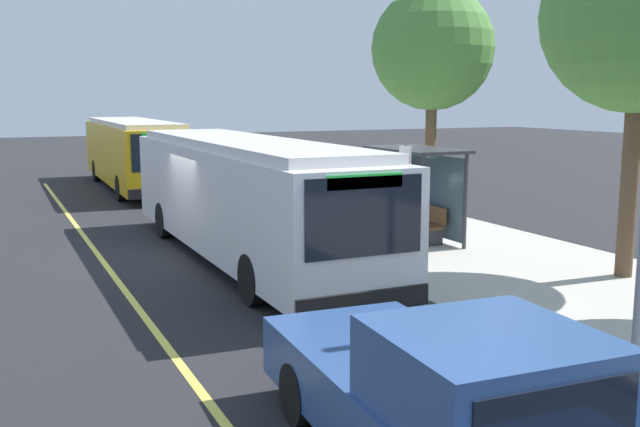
{
  "coord_description": "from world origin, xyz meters",
  "views": [
    {
      "loc": [
        17.36,
        -4.65,
        3.94
      ],
      "look_at": [
        4.41,
        1.37,
        1.64
      ],
      "focal_mm": 40.68,
      "sensor_mm": 36.0,
      "label": 1
    }
  ],
  "objects_px": {
    "transit_bus_second": "(134,151)",
    "pedestrian_commuter": "(387,220)",
    "pickup_truck": "(445,405)",
    "route_sign_post": "(405,192)",
    "transit_bus_main": "(245,194)",
    "waiting_bench": "(423,223)"
  },
  "relations": [
    {
      "from": "transit_bus_second",
      "to": "pedestrian_commuter",
      "type": "relative_size",
      "value": 7.14
    },
    {
      "from": "pickup_truck",
      "to": "route_sign_post",
      "type": "distance_m",
      "value": 8.36
    },
    {
      "from": "transit_bus_main",
      "to": "route_sign_post",
      "type": "relative_size",
      "value": 4.37
    },
    {
      "from": "waiting_bench",
      "to": "pedestrian_commuter",
      "type": "distance_m",
      "value": 2.7
    },
    {
      "from": "pickup_truck",
      "to": "route_sign_post",
      "type": "height_order",
      "value": "route_sign_post"
    },
    {
      "from": "transit_bus_second",
      "to": "route_sign_post",
      "type": "bearing_deg",
      "value": 6.57
    },
    {
      "from": "pickup_truck",
      "to": "pedestrian_commuter",
      "type": "xyz_separation_m",
      "value": [
        -8.66,
        4.36,
        0.26
      ]
    },
    {
      "from": "transit_bus_second",
      "to": "pedestrian_commuter",
      "type": "xyz_separation_m",
      "value": [
        17.35,
        2.55,
        -0.5
      ]
    },
    {
      "from": "waiting_bench",
      "to": "route_sign_post",
      "type": "relative_size",
      "value": 0.57
    },
    {
      "from": "pedestrian_commuter",
      "to": "waiting_bench",
      "type": "bearing_deg",
      "value": 128.73
    },
    {
      "from": "pickup_truck",
      "to": "waiting_bench",
      "type": "height_order",
      "value": "pickup_truck"
    },
    {
      "from": "transit_bus_main",
      "to": "route_sign_post",
      "type": "bearing_deg",
      "value": 34.62
    },
    {
      "from": "pedestrian_commuter",
      "to": "route_sign_post",
      "type": "bearing_deg",
      "value": -15.7
    },
    {
      "from": "pickup_truck",
      "to": "transit_bus_second",
      "type": "bearing_deg",
      "value": 176.01
    },
    {
      "from": "waiting_bench",
      "to": "pickup_truck",
      "type": "bearing_deg",
      "value": -31.93
    },
    {
      "from": "waiting_bench",
      "to": "route_sign_post",
      "type": "bearing_deg",
      "value": -38.95
    },
    {
      "from": "pickup_truck",
      "to": "route_sign_post",
      "type": "xyz_separation_m",
      "value": [
        -7.28,
        3.97,
        1.1
      ]
    },
    {
      "from": "transit_bus_main",
      "to": "route_sign_post",
      "type": "xyz_separation_m",
      "value": [
        3.45,
        2.38,
        0.34
      ]
    },
    {
      "from": "transit_bus_second",
      "to": "waiting_bench",
      "type": "bearing_deg",
      "value": 16.41
    },
    {
      "from": "route_sign_post",
      "to": "transit_bus_second",
      "type": "bearing_deg",
      "value": -173.43
    },
    {
      "from": "route_sign_post",
      "to": "pedestrian_commuter",
      "type": "distance_m",
      "value": 1.66
    },
    {
      "from": "route_sign_post",
      "to": "pedestrian_commuter",
      "type": "height_order",
      "value": "route_sign_post"
    }
  ]
}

